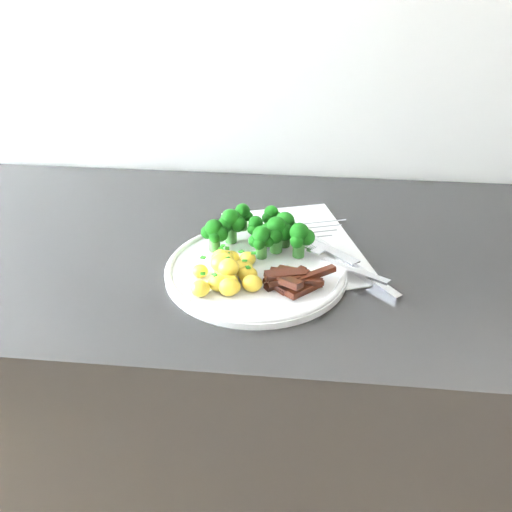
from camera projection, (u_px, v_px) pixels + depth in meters
name	position (u px, v px, depth m)	size (l,w,h in m)	color
counter	(316.00, 444.00, 1.09)	(2.39, 0.60, 0.90)	black
recipe_paper	(294.00, 245.00, 0.88)	(0.27, 0.32, 0.00)	white
plate	(256.00, 269.00, 0.80)	(0.27, 0.27, 0.02)	white
broccoli	(261.00, 229.00, 0.83)	(0.18, 0.11, 0.06)	#2E6524
potatoes	(227.00, 271.00, 0.76)	(0.10, 0.11, 0.04)	yellow
beef_strips	(293.00, 279.00, 0.76)	(0.10, 0.08, 0.03)	black
fork	(341.00, 263.00, 0.80)	(0.14, 0.12, 0.02)	silver
knife	(361.00, 273.00, 0.79)	(0.14, 0.16, 0.02)	silver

